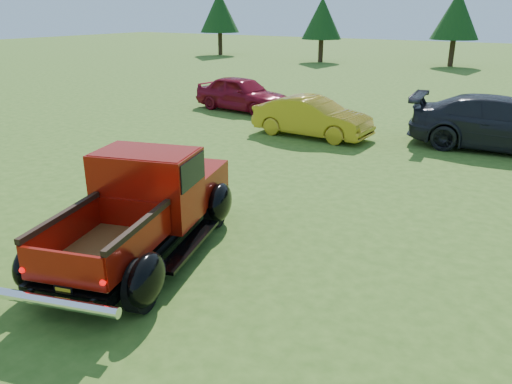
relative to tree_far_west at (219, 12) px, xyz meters
The scene contains 8 objects.
ground 37.37m from the tree_far_west, 53.75° to the right, with size 120.00×120.00×0.00m, color #345618.
tree_far_west is the anchor object (origin of this frame).
tree_west 10.06m from the tree_far_west, ahead, with size 2.94×2.94×4.60m.
tree_mid_left 19.03m from the tree_far_west, ahead, with size 3.20×3.20×5.00m.
pickup_truck 37.35m from the tree_far_west, 56.03° to the right, with size 3.11×4.77×1.67m.
show_car_red 25.52m from the tree_far_west, 52.32° to the right, with size 1.57×3.91×1.33m, color maroon.
show_car_yellow 30.03m from the tree_far_west, 48.73° to the right, with size 1.30×3.72×1.23m, color #B28D17.
show_car_grey 32.77m from the tree_far_west, 40.07° to the right, with size 2.08×5.12×1.49m, color black.
Camera 1 is at (4.37, -6.47, 3.80)m, focal length 35.00 mm.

